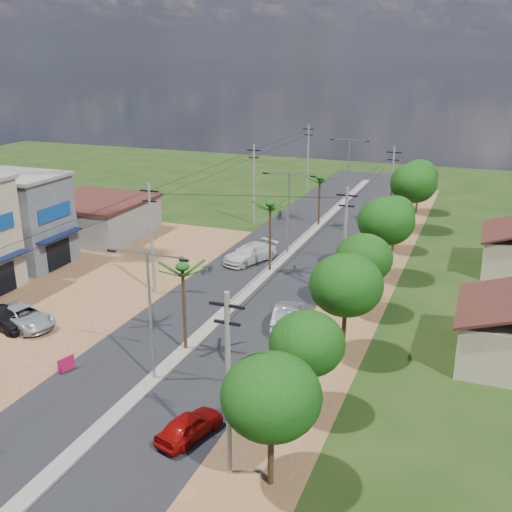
{
  "coord_description": "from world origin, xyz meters",
  "views": [
    {
      "loc": [
        16.95,
        -26.94,
        18.32
      ],
      "look_at": [
        0.5,
        15.35,
        3.0
      ],
      "focal_mm": 42.0,
      "sensor_mm": 36.0,
      "label": 1
    }
  ],
  "objects": [
    {
      "name": "ground",
      "position": [
        0.0,
        0.0,
        0.0
      ],
      "size": [
        160.0,
        160.0,
        0.0
      ],
      "primitive_type": "plane",
      "color": "black",
      "rests_on": "ground"
    },
    {
      "name": "road",
      "position": [
        0.0,
        15.0,
        0.02
      ],
      "size": [
        12.0,
        110.0,
        0.04
      ],
      "primitive_type": "cube",
      "color": "black",
      "rests_on": "ground"
    },
    {
      "name": "median",
      "position": [
        0.0,
        18.0,
        0.09
      ],
      "size": [
        1.0,
        90.0,
        0.18
      ],
      "primitive_type": "cube",
      "color": "#605E56",
      "rests_on": "ground"
    },
    {
      "name": "dirt_lot_west",
      "position": [
        -15.0,
        8.0,
        0.02
      ],
      "size": [
        18.0,
        46.0,
        0.04
      ],
      "primitive_type": "cube",
      "color": "brown",
      "rests_on": "ground"
    },
    {
      "name": "dirt_shoulder_east",
      "position": [
        8.5,
        15.0,
        0.01
      ],
      "size": [
        5.0,
        90.0,
        0.03
      ],
      "primitive_type": "cube",
      "color": "brown",
      "rests_on": "ground"
    },
    {
      "name": "shophouse_grey",
      "position": [
        -21.98,
        14.0,
        4.16
      ],
      "size": [
        9.0,
        6.4,
        8.3
      ],
      "color": "#494A50",
      "rests_on": "ground"
    },
    {
      "name": "low_shed",
      "position": [
        -21.0,
        24.0,
        1.97
      ],
      "size": [
        10.4,
        10.4,
        3.95
      ],
      "color": "#605E56",
      "rests_on": "ground"
    },
    {
      "name": "tree_east_a",
      "position": [
        9.5,
        -6.0,
        4.49
      ],
      "size": [
        4.4,
        4.4,
        6.37
      ],
      "color": "black",
      "rests_on": "ground"
    },
    {
      "name": "tree_east_b",
      "position": [
        9.3,
        0.0,
        4.11
      ],
      "size": [
        4.0,
        4.0,
        5.83
      ],
      "color": "black",
      "rests_on": "ground"
    },
    {
      "name": "tree_east_c",
      "position": [
        9.7,
        7.0,
        4.86
      ],
      "size": [
        4.6,
        4.6,
        6.83
      ],
      "color": "black",
      "rests_on": "ground"
    },
    {
      "name": "tree_east_d",
      "position": [
        9.4,
        14.0,
        4.34
      ],
      "size": [
        4.2,
        4.2,
        6.13
      ],
      "color": "black",
      "rests_on": "ground"
    },
    {
      "name": "tree_east_e",
      "position": [
        9.6,
        22.0,
        5.09
      ],
      "size": [
        4.8,
        4.8,
        7.14
      ],
      "color": "black",
      "rests_on": "ground"
    },
    {
      "name": "tree_east_f",
      "position": [
        9.2,
        30.0,
        3.89
      ],
      "size": [
        3.8,
        3.8,
        5.52
      ],
      "color": "black",
      "rests_on": "ground"
    },
    {
      "name": "tree_east_g",
      "position": [
        9.8,
        38.0,
        5.24
      ],
      "size": [
        5.0,
        5.0,
        7.38
      ],
      "color": "black",
      "rests_on": "ground"
    },
    {
      "name": "tree_east_h",
      "position": [
        9.5,
        46.0,
        4.64
      ],
      "size": [
        4.4,
        4.4,
        6.52
      ],
      "color": "black",
      "rests_on": "ground"
    },
    {
      "name": "palm_median_near",
      "position": [
        0.0,
        4.0,
        5.54
      ],
      "size": [
        2.0,
        2.0,
        6.15
      ],
      "color": "black",
      "rests_on": "ground"
    },
    {
      "name": "palm_median_mid",
      "position": [
        0.0,
        20.0,
        5.9
      ],
      "size": [
        2.0,
        2.0,
        6.55
      ],
      "color": "black",
      "rests_on": "ground"
    },
    {
      "name": "palm_median_far",
      "position": [
        0.0,
        36.0,
        5.26
      ],
      "size": [
        2.0,
        2.0,
        5.85
      ],
      "color": "black",
      "rests_on": "ground"
    },
    {
      "name": "streetlight_near",
      "position": [
        0.0,
        0.0,
        4.79
      ],
      "size": [
        5.1,
        0.18,
        8.0
      ],
      "color": "gray",
      "rests_on": "ground"
    },
    {
      "name": "streetlight_mid",
      "position": [
        0.0,
        25.0,
        4.79
      ],
      "size": [
        5.1,
        0.18,
        8.0
      ],
      "color": "gray",
      "rests_on": "ground"
    },
    {
      "name": "streetlight_far",
      "position": [
        0.0,
        50.0,
        4.79
      ],
      "size": [
        5.1,
        0.18,
        8.0
      ],
      "color": "gray",
      "rests_on": "ground"
    },
    {
      "name": "utility_pole_w_b",
      "position": [
        -7.0,
        12.0,
        4.76
      ],
      "size": [
        1.6,
        0.24,
        9.0
      ],
      "color": "#605E56",
      "rests_on": "ground"
    },
    {
      "name": "utility_pole_w_c",
      "position": [
        -7.0,
        34.0,
        4.76
      ],
      "size": [
        1.6,
        0.24,
        9.0
      ],
      "color": "#605E56",
      "rests_on": "ground"
    },
    {
      "name": "utility_pole_w_d",
      "position": [
        -7.0,
        55.0,
        4.76
      ],
      "size": [
        1.6,
        0.24,
        9.0
      ],
      "color": "#605E56",
      "rests_on": "ground"
    },
    {
      "name": "utility_pole_e_a",
      "position": [
        7.5,
        -6.0,
        4.76
      ],
      "size": [
        1.6,
        0.24,
        9.0
      ],
      "color": "#605E56",
      "rests_on": "ground"
    },
    {
      "name": "utility_pole_e_b",
      "position": [
        7.5,
        16.0,
        4.76
      ],
      "size": [
        1.6,
        0.24,
        9.0
      ],
      "color": "#605E56",
      "rests_on": "ground"
    },
    {
      "name": "utility_pole_e_c",
      "position": [
        7.5,
        38.0,
        4.76
      ],
      "size": [
        1.6,
        0.24,
        9.0
      ],
      "color": "#605E56",
      "rests_on": "ground"
    },
    {
      "name": "car_red_near",
      "position": [
        4.55,
        -4.27,
        0.66
      ],
      "size": [
        2.55,
        4.18,
        1.33
      ],
      "primitive_type": "imported",
      "rotation": [
        0.0,
        0.0,
        2.87
      ],
      "color": "maroon",
      "rests_on": "ground"
    },
    {
      "name": "car_silver_mid",
      "position": [
        5.0,
        9.92,
        0.81
      ],
      "size": [
        2.56,
        5.13,
        1.62
      ],
      "primitive_type": "imported",
      "rotation": [
        0.0,
        0.0,
        3.32
      ],
      "color": "#999DA1",
      "rests_on": "ground"
    },
    {
      "name": "car_white_far",
      "position": [
        -2.61,
        21.76,
        0.83
      ],
      "size": [
        4.41,
        6.14,
        1.65
      ],
      "primitive_type": "imported",
      "rotation": [
        0.0,
        0.0,
        -0.42
      ],
      "color": "#B1B0AC",
      "rests_on": "ground"
    },
    {
      "name": "car_parked_silver",
      "position": [
        -12.35,
        3.03,
        0.73
      ],
      "size": [
        5.73,
        3.73,
        1.47
      ],
      "primitive_type": "imported",
      "rotation": [
        0.0,
        0.0,
        1.31
      ],
      "color": "#999DA1",
      "rests_on": "ground"
    },
    {
      "name": "car_parked_dark",
      "position": [
        -13.39,
        2.46,
        0.77
      ],
      "size": [
        4.83,
        2.96,
        1.54
      ],
      "primitive_type": "imported",
      "rotation": [
        0.0,
        0.0,
        1.3
      ],
      "color": "black",
      "rests_on": "ground"
    },
    {
      "name": "moto_rider_east",
      "position": [
        5.2,
        1.03,
        0.43
      ],
      "size": [
        0.87,
        1.71,
        0.86
      ],
      "primitive_type": "imported",
      "rotation": [
        0.0,
        0.0,
        3.34
      ],
      "color": "black",
      "rests_on": "ground"
    },
    {
      "name": "moto_rider_west_a",
      "position": [
        -5.0,
        17.6,
        0.41
      ],
      "size": [
        0.87,
        1.64,
        0.82
      ],
      "primitive_type": "imported",
      "rotation": [
        0.0,
        0.0,
        -0.22
      ],
      "color": "black",
      "rests_on": "ground"
    },
    {
      "name": "moto_rider_west_b",
      "position": [
        -5.0,
        37.12,
        0.57
      ],
      "size": [
        0.73,
        1.94,
        1.14
      ],
      "primitive_type": "imported",
      "rotation": [
        0.0,
        0.0,
        0.1
      ],
      "color": "black",
      "rests_on": "ground"
    },
    {
      "name": "roadside_sign",
      "position": [
        -5.5,
        -1.04,
        0.48
      ],
      "size": [
        0.39,
        1.13,
        0.96
      ],
      "rotation": [
        0.0,
        0.0,
        -0.27
      ],
      "color": "#A10E3D",
      "rests_on": "ground"
    }
  ]
}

